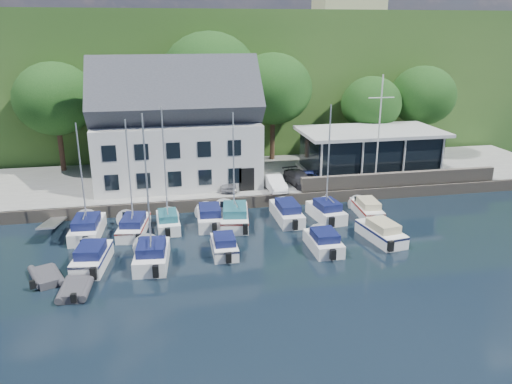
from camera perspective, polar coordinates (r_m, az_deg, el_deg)
ground at (r=31.91m, az=5.65°, el=-8.28°), size 180.00×180.00×0.00m
quay at (r=47.59m, az=-0.35°, el=1.52°), size 60.00×13.00×1.00m
quay_face at (r=41.53m, az=1.34°, el=-1.02°), size 60.00×0.30×1.00m
hillside at (r=89.88m, az=-5.89°, el=14.22°), size 160.00×75.00×16.00m
field_patch at (r=98.67m, az=-1.63°, el=19.39°), size 50.00×30.00×0.30m
harbor_building at (r=44.67m, az=-9.03°, el=6.60°), size 14.40×8.20×8.70m
club_pavilion at (r=48.77m, az=12.82°, el=4.58°), size 13.20×7.20×4.10m
seawall at (r=45.57m, az=16.14°, el=1.46°), size 18.00×0.50×1.20m
gangway at (r=39.74m, az=-21.96°, el=-4.09°), size 1.20×6.00×1.40m
car_silver at (r=42.87m, az=-3.21°, el=1.10°), size 1.72×3.53×1.16m
car_white at (r=42.67m, az=2.07°, el=1.12°), size 1.62×3.97×1.28m
car_dgrey at (r=44.06m, az=4.93°, el=1.57°), size 2.38×4.39×1.21m
car_blue at (r=44.22m, az=5.94°, el=1.59°), size 2.33×3.76×1.20m
flagpole at (r=44.23m, az=13.86°, el=6.74°), size 2.29×0.20×9.55m
tree_0 at (r=51.06m, az=-21.75°, el=7.91°), size 7.55×7.55×10.32m
tree_1 at (r=50.12m, az=-14.18°, el=8.13°), size 7.12×7.12×9.73m
tree_2 at (r=50.27m, az=-5.23°, el=10.51°), size 9.50×9.50×12.98m
tree_3 at (r=51.90m, az=1.92°, el=9.66°), size 7.98×7.98×10.91m
tree_4 at (r=53.99m, az=12.92°, el=8.27°), size 6.24×6.24×8.53m
tree_5 at (r=56.98m, az=18.35°, el=8.80°), size 6.93×6.93×9.47m
boat_r1_0 at (r=36.54m, az=-19.32°, el=1.87°), size 2.56×6.63×9.09m
boat_r1_1 at (r=36.13m, az=-14.23°, el=1.56°), size 2.93×6.49×8.35m
boat_r1_2 at (r=36.48m, az=-10.33°, el=1.93°), size 1.93×5.46×8.28m
boat_r1_3 at (r=37.82m, az=-5.33°, el=-2.63°), size 2.27×5.83×1.55m
boat_r1_4 at (r=36.59m, az=-2.58°, el=3.30°), size 3.22×7.13×9.55m
boat_r1_5 at (r=38.70m, az=3.53°, el=-2.10°), size 1.94×6.71×1.54m
boat_r1_6 at (r=38.02m, az=8.28°, el=3.55°), size 2.68×5.76×9.35m
boat_r1_7 at (r=40.59m, az=12.55°, el=-1.67°), size 2.09×6.12×1.35m
boat_r2_0 at (r=32.89m, az=-18.26°, el=-6.86°), size 2.76×5.99×1.53m
boat_r2_1 at (r=30.77m, az=-12.30°, el=-0.08°), size 2.73×6.07×9.51m
boat_r2_2 at (r=33.10m, az=-3.67°, el=-5.92°), size 1.80×4.79×1.34m
boat_r2_3 at (r=33.87m, az=7.72°, el=-5.42°), size 2.03×5.20×1.41m
boat_r2_4 at (r=36.10m, az=14.11°, el=-4.25°), size 2.81×6.23×1.47m
dinghy_0 at (r=32.28m, az=-22.83°, el=-8.75°), size 2.67×3.29×0.67m
dinghy_1 at (r=30.26m, az=-19.91°, el=-10.22°), size 1.94×3.01×0.68m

